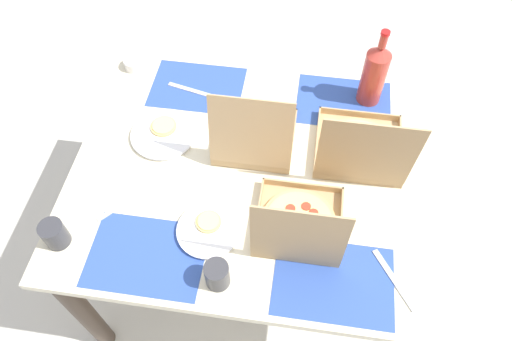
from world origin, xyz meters
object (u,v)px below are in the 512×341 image
plate_near_left (209,229)px  cup_clear_right (55,234)px  pizza_box_corner_left (299,225)px  plate_far_right (164,134)px  cup_red (217,275)px  condiment_bowl (134,63)px  pizza_box_edge_far (360,148)px  soda_bottle (374,74)px  pizza_box_center (255,136)px

plate_near_left → cup_clear_right: size_ratio=2.21×
cup_clear_right → pizza_box_corner_left: bearing=-169.3°
plate_far_right → cup_red: cup_red is taller
plate_far_right → condiment_bowl: (0.21, -0.33, 0.01)m
pizza_box_edge_far → plate_near_left: pizza_box_edge_far is taller
pizza_box_corner_left → pizza_box_edge_far: (-0.18, -0.33, 0.00)m
pizza_box_edge_far → soda_bottle: bearing=-96.3°
cup_clear_right → cup_red: bearing=173.6°
plate_near_left → condiment_bowl: size_ratio=2.44×
cup_clear_right → condiment_bowl: cup_clear_right is taller
plate_near_left → cup_clear_right: cup_clear_right is taller
soda_bottle → condiment_bowl: 0.95m
soda_bottle → condiment_bowl: soda_bottle is taller
pizza_box_corner_left → soda_bottle: size_ratio=0.95×
pizza_box_corner_left → plate_far_right: bearing=-31.8°
condiment_bowl → cup_clear_right: bearing=89.2°
condiment_bowl → soda_bottle: bearing=177.5°
plate_far_right → pizza_box_center: bearing=-179.3°
soda_bottle → cup_clear_right: soda_bottle is taller
cup_clear_right → pizza_box_center: bearing=-139.7°
plate_near_left → cup_clear_right: (0.46, 0.10, 0.04)m
pizza_box_center → plate_near_left: bearing=75.6°
pizza_box_edge_far → cup_red: bearing=52.6°
cup_red → soda_bottle: bearing=-118.0°
cup_clear_right → condiment_bowl: bearing=-90.8°
soda_bottle → pizza_box_center: bearing=35.6°
soda_bottle → cup_clear_right: 1.22m
plate_far_right → cup_clear_right: (0.22, 0.46, 0.04)m
pizza_box_center → cup_red: (0.03, 0.53, -0.00)m
pizza_box_edge_far → plate_near_left: bearing=38.2°
pizza_box_center → cup_red: 0.53m
pizza_box_center → plate_near_left: pizza_box_center is taller
soda_bottle → condiment_bowl: (0.94, -0.04, -0.11)m
plate_near_left → condiment_bowl: condiment_bowl is taller
cup_clear_right → condiment_bowl: (-0.01, -0.80, -0.03)m
pizza_box_edge_far → pizza_box_corner_left: bearing=60.9°
cup_red → pizza_box_corner_left: bearing=-138.0°
pizza_box_center → plate_near_left: (0.09, 0.37, -0.04)m
plate_far_right → condiment_bowl: 0.39m
pizza_box_edge_far → plate_near_left: size_ratio=1.66×
soda_bottle → plate_far_right: bearing=21.6°
pizza_box_edge_far → plate_far_right: bearing=0.2°
pizza_box_center → cup_red: bearing=86.4°
pizza_box_edge_far → cup_red: size_ratio=3.61×
pizza_box_center → pizza_box_edge_far: 0.37m
pizza_box_corner_left → pizza_box_center: size_ratio=1.00×
pizza_box_center → cup_clear_right: pizza_box_center is taller
plate_far_right → plate_near_left: bearing=123.7°
plate_far_right → soda_bottle: (-0.74, -0.29, 0.12)m
plate_far_right → cup_clear_right: bearing=64.9°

